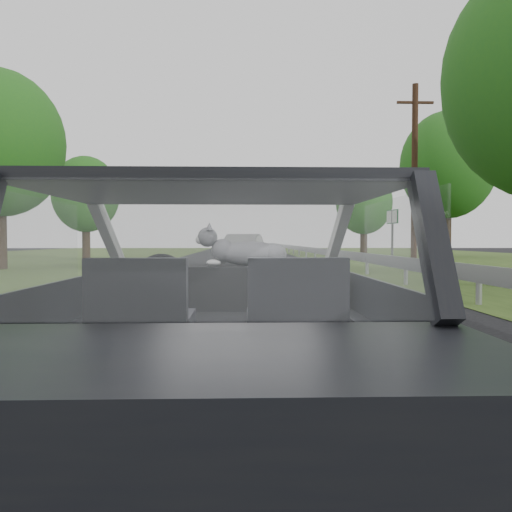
{
  "coord_description": "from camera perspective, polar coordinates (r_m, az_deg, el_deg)",
  "views": [
    {
      "loc": [
        0.12,
        -2.87,
        1.18
      ],
      "look_at": [
        0.22,
        0.57,
        1.07
      ],
      "focal_mm": 35.0,
      "sensor_mm": 36.0,
      "label": 1
    }
  ],
  "objects": [
    {
      "name": "tree_3",
      "position": [
        37.45,
        21.05,
        7.46
      ],
      "size": [
        7.73,
        7.73,
        9.84
      ],
      "primitive_type": null,
      "rotation": [
        0.0,
        0.0,
        0.22
      ],
      "color": "#245E17",
      "rests_on": "ground"
    },
    {
      "name": "tree_2",
      "position": [
        34.55,
        12.22,
        4.61
      ],
      "size": [
        3.86,
        3.86,
        5.73
      ],
      "primitive_type": null,
      "rotation": [
        0.0,
        0.0,
        0.02
      ],
      "color": "#245E17",
      "rests_on": "ground"
    },
    {
      "name": "other_car",
      "position": [
        24.07,
        -1.57,
        0.79
      ],
      "size": [
        2.57,
        4.71,
        1.47
      ],
      "primitive_type": "imported",
      "rotation": [
        0.0,
        0.0,
        -0.19
      ],
      "color": "#A7A7A7",
      "rests_on": "ground"
    },
    {
      "name": "highway_sign",
      "position": [
        21.82,
        15.31,
        1.91
      ],
      "size": [
        0.26,
        0.98,
        2.45
      ],
      "primitive_type": "cube",
      "rotation": [
        0.0,
        0.0,
        0.17
      ],
      "color": "#0E5122",
      "rests_on": "ground"
    },
    {
      "name": "tree_6",
      "position": [
        32.09,
        -18.87,
        5.07
      ],
      "size": [
        5.18,
        5.18,
        6.08
      ],
      "primitive_type": null,
      "rotation": [
        0.0,
        0.0,
        0.37
      ],
      "color": "#245E17",
      "rests_on": "ground"
    },
    {
      "name": "cat",
      "position": [
        3.46,
        -0.65,
        0.48
      ],
      "size": [
        0.66,
        0.23,
        0.29
      ],
      "primitive_type": "ellipsoid",
      "rotation": [
        0.0,
        0.0,
        0.04
      ],
      "color": "gray",
      "rests_on": "dashboard"
    },
    {
      "name": "utility_pole",
      "position": [
        21.8,
        17.66,
        8.64
      ],
      "size": [
        0.31,
        0.31,
        7.58
      ],
      "primitive_type": "cylinder",
      "rotation": [
        0.0,
        0.0,
        0.3
      ],
      "color": "#412416",
      "rests_on": "ground"
    },
    {
      "name": "dashboard",
      "position": [
        3.51,
        -3.62,
        -3.53
      ],
      "size": [
        1.58,
        0.45,
        0.3
      ],
      "primitive_type": "cube",
      "color": "black",
      "rests_on": "subject_car"
    },
    {
      "name": "driver_seat",
      "position": [
        2.65,
        -13.02,
        -4.68
      ],
      "size": [
        0.5,
        0.72,
        0.42
      ],
      "primitive_type": "cube",
      "color": "black",
      "rests_on": "subject_car"
    },
    {
      "name": "passenger_seat",
      "position": [
        2.61,
        4.53,
        -4.72
      ],
      "size": [
        0.5,
        0.72,
        0.42
      ],
      "primitive_type": "cube",
      "color": "black",
      "rests_on": "subject_car"
    },
    {
      "name": "subject_car",
      "position": [
        2.91,
        -4.03,
        -7.13
      ],
      "size": [
        1.8,
        4.0,
        1.45
      ],
      "primitive_type": "cube",
      "color": "black",
      "rests_on": "ground"
    },
    {
      "name": "steering_wheel",
      "position": [
        3.25,
        -10.87,
        -2.75
      ],
      "size": [
        0.36,
        0.36,
        0.04
      ],
      "primitive_type": "torus",
      "color": "black",
      "rests_on": "dashboard"
    },
    {
      "name": "ground",
      "position": [
        3.1,
        -4.0,
        -20.48
      ],
      "size": [
        140.0,
        140.0,
        0.0
      ],
      "primitive_type": "plane",
      "color": "black",
      "rests_on": "ground"
    },
    {
      "name": "guardrail",
      "position": [
        13.54,
        16.29,
        -0.76
      ],
      "size": [
        0.05,
        90.0,
        0.32
      ],
      "primitive_type": "cube",
      "color": "#969799",
      "rests_on": "ground"
    }
  ]
}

